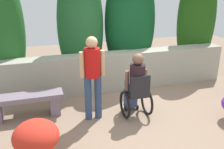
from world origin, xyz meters
The scene contains 7 objects.
ground_plane centered at (0.00, 0.00, 0.00)m, with size 13.53×13.53×0.00m, color #886E5A.
stone_retaining_wall centered at (0.00, 1.51, 0.47)m, with size 5.79×0.46×0.95m, color #9B9B88.
hedge_backdrop centered at (-0.10, 2.10, 1.57)m, with size 6.45×0.96×3.21m.
stone_bench centered at (-2.21, 0.64, 0.32)m, with size 1.48×0.38×0.49m.
person_in_wheelchair centered at (-0.08, 0.08, 0.62)m, with size 0.53×0.66×1.33m.
person_standing_companion centered at (-0.93, 0.20, 0.97)m, with size 0.49×0.30×1.68m.
flower_pot_purple_near centered at (-2.05, -0.82, 0.37)m, with size 0.70×0.70×0.67m.
Camera 1 is at (-1.92, -4.32, 2.64)m, focal length 41.35 mm.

